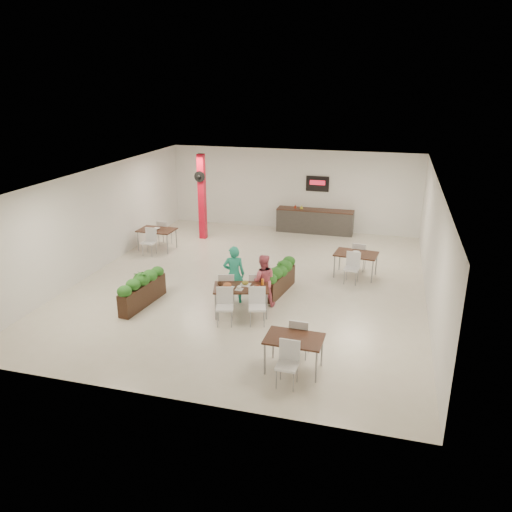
{
  "coord_description": "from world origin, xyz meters",
  "views": [
    {
      "loc": [
        3.81,
        -13.33,
        5.73
      ],
      "look_at": [
        0.33,
        -0.69,
        1.1
      ],
      "focal_mm": 35.0,
      "sensor_mm": 36.0,
      "label": 1
    }
  ],
  "objects": [
    {
      "name": "main_table",
      "position": [
        0.32,
        -2.13,
        0.64
      ],
      "size": [
        1.62,
        1.89,
        0.92
      ],
      "rotation": [
        0.0,
        0.0,
        0.28
      ],
      "color": "black",
      "rests_on": "ground"
    },
    {
      "name": "service_counter",
      "position": [
        1.0,
        5.65,
        0.49
      ],
      "size": [
        3.0,
        0.64,
        2.2
      ],
      "color": "#32302C",
      "rests_on": "ground"
    },
    {
      "name": "planter_right",
      "position": [
        0.99,
        -0.53,
        0.49
      ],
      "size": [
        0.62,
        1.79,
        0.94
      ],
      "rotation": [
        0.0,
        0.0,
        1.41
      ],
      "color": "black",
      "rests_on": "ground"
    },
    {
      "name": "side_table_b",
      "position": [
        2.95,
        1.32,
        0.64
      ],
      "size": [
        1.36,
        1.66,
        0.92
      ],
      "rotation": [
        0.0,
        0.0,
        -0.11
      ],
      "color": "black",
      "rests_on": "ground"
    },
    {
      "name": "diner_woman",
      "position": [
        0.73,
        -1.47,
        0.72
      ],
      "size": [
        0.82,
        0.71,
        1.43
      ],
      "primitive_type": "imported",
      "rotation": [
        0.0,
        0.0,
        3.42
      ],
      "color": "#DE6378",
      "rests_on": "ground"
    },
    {
      "name": "side_table_c",
      "position": [
        2.16,
        -4.39,
        0.62
      ],
      "size": [
        1.2,
        1.63,
        0.92
      ],
      "rotation": [
        0.0,
        0.0,
        -0.02
      ],
      "color": "black",
      "rests_on": "ground"
    },
    {
      "name": "ground",
      "position": [
        0.0,
        0.0,
        0.0
      ],
      "size": [
        12.0,
        12.0,
        0.0
      ],
      "primitive_type": "plane",
      "color": "beige",
      "rests_on": "ground"
    },
    {
      "name": "red_column",
      "position": [
        -3.0,
        3.79,
        1.64
      ],
      "size": [
        0.4,
        0.41,
        3.2
      ],
      "color": "red",
      "rests_on": "ground"
    },
    {
      "name": "room_shell",
      "position": [
        0.0,
        0.0,
        2.01
      ],
      "size": [
        10.1,
        12.1,
        3.22
      ],
      "color": "white",
      "rests_on": "ground"
    },
    {
      "name": "planter_left",
      "position": [
        -2.37,
        -2.32,
        0.51
      ],
      "size": [
        0.56,
        1.93,
        1.01
      ],
      "rotation": [
        0.0,
        0.0,
        1.46
      ],
      "color": "black",
      "rests_on": "ground"
    },
    {
      "name": "side_table_a",
      "position": [
        -4.07,
        2.06,
        0.63
      ],
      "size": [
        1.28,
        1.63,
        0.92
      ],
      "rotation": [
        0.0,
        0.0,
        -0.03
      ],
      "color": "black",
      "rests_on": "ground"
    },
    {
      "name": "diner_man",
      "position": [
        -0.07,
        -1.47,
        0.8
      ],
      "size": [
        0.67,
        0.53,
        1.6
      ],
      "primitive_type": "imported",
      "rotation": [
        0.0,
        0.0,
        3.42
      ],
      "color": "teal",
      "rests_on": "ground"
    }
  ]
}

